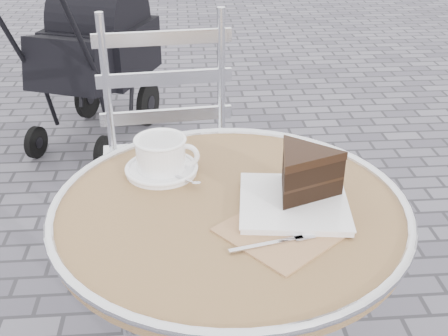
{
  "coord_description": "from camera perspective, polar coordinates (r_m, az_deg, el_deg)",
  "views": [
    {
      "loc": [
        -0.09,
        -0.94,
        1.33
      ],
      "look_at": [
        -0.01,
        0.07,
        0.78
      ],
      "focal_mm": 45.0,
      "sensor_mm": 36.0,
      "label": 1
    }
  ],
  "objects": [
    {
      "name": "cafe_table",
      "position": [
        1.22,
        0.59,
        -10.33
      ],
      "size": [
        0.72,
        0.72,
        0.74
      ],
      "color": "silver",
      "rests_on": "ground"
    },
    {
      "name": "cappuccino_set",
      "position": [
        1.23,
        -6.33,
        1.07
      ],
      "size": [
        0.16,
        0.16,
        0.08
      ],
      "rotation": [
        0.0,
        0.0,
        -0.19
      ],
      "color": "white",
      "rests_on": "cafe_table"
    },
    {
      "name": "cake_plate_set",
      "position": [
        1.11,
        7.85,
        -1.19
      ],
      "size": [
        0.29,
        0.33,
        0.11
      ],
      "rotation": [
        0.0,
        0.0,
        -0.12
      ],
      "color": "#A37659",
      "rests_on": "cafe_table"
    },
    {
      "name": "bistro_chair",
      "position": [
        1.78,
        -5.61,
        3.71
      ],
      "size": [
        0.46,
        0.46,
        0.95
      ],
      "rotation": [
        0.0,
        0.0,
        0.09
      ],
      "color": "silver",
      "rests_on": "ground"
    },
    {
      "name": "baby_stroller",
      "position": [
        3.05,
        -13.07,
        10.54
      ],
      "size": [
        0.7,
        0.99,
        0.94
      ],
      "rotation": [
        0.0,
        0.0,
        -0.37
      ],
      "color": "black",
      "rests_on": "ground"
    }
  ]
}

